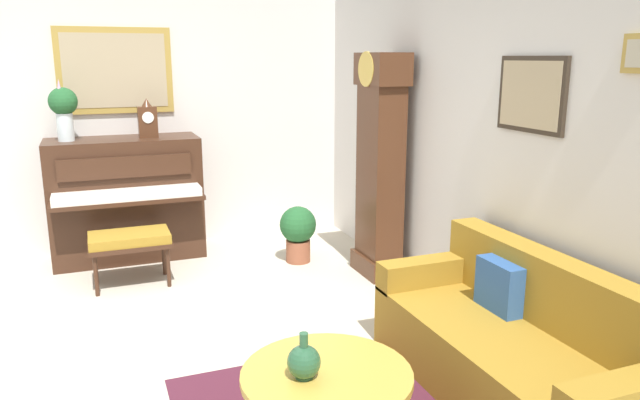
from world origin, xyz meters
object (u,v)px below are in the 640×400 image
grandfather_clock (380,172)px  mantel_clock (148,120)px  piano (127,198)px  couch (516,348)px  potted_plant (298,230)px  green_jug (304,362)px  piano_bench (130,241)px  coffee_table (327,377)px  flower_vase (63,107)px

grandfather_clock → mantel_clock: grandfather_clock is taller
piano → grandfather_clock: size_ratio=0.71×
couch → potted_plant: bearing=-171.6°
piano → grandfather_clock: (1.32, 2.14, 0.35)m
green_jug → potted_plant: size_ratio=0.43×
piano_bench → grandfather_clock: size_ratio=0.34×
couch → mantel_clock: size_ratio=5.00×
potted_plant → mantel_clock: bearing=-119.8°
grandfather_clock → piano: bearing=-121.7°
couch → potted_plant: couch is taller
coffee_table → piano: bearing=-168.3°
piano → mantel_clock: bearing=89.5°
piano → flower_vase: bearing=-89.8°
piano → couch: 4.02m
grandfather_clock → green_jug: grandfather_clock is taller
coffee_table → mantel_clock: size_ratio=2.32×
mantel_clock → flower_vase: (-0.00, -0.75, 0.14)m
piano → grandfather_clock: bearing=58.3°
piano_bench → green_jug: 2.82m
green_jug → potted_plant: (-2.80, 0.94, -0.19)m
piano_bench → coffee_table: (2.74, 0.77, -0.01)m
couch → piano_bench: bearing=-143.6°
piano_bench → piano: bearing=177.0°
piano_bench → couch: 3.36m
piano → green_jug: piano is taller
mantel_clock → green_jug: 3.67m
coffee_table → flower_vase: 3.91m
grandfather_clock → couch: bearing=-4.9°
mantel_clock → green_jug: bearing=5.7°
grandfather_clock → couch: (2.18, -0.19, -0.65)m
piano_bench → potted_plant: bearing=92.1°
piano_bench → potted_plant: size_ratio=1.25×
mantel_clock → potted_plant: mantel_clock is taller
couch → grandfather_clock: bearing=175.1°
grandfather_clock → potted_plant: bearing=-134.3°
flower_vase → potted_plant: 2.48m
grandfather_clock → flower_vase: bearing=-116.6°
flower_vase → green_jug: (3.54, 1.10, -1.01)m
coffee_table → mantel_clock: mantel_clock is taller
piano → potted_plant: 1.74m
coffee_table → couch: bearing=91.9°
mantel_clock → potted_plant: 1.83m
couch → mantel_clock: 4.03m
piano_bench → grandfather_clock: grandfather_clock is taller
mantel_clock → couch: bearing=25.9°
piano_bench → coffee_table: size_ratio=0.80×
piano → potted_plant: (0.74, 1.54, -0.29)m
grandfather_clock → flower_vase: (-1.32, -2.63, 0.56)m
piano → grandfather_clock: grandfather_clock is taller
couch → coffee_table: couch is taller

